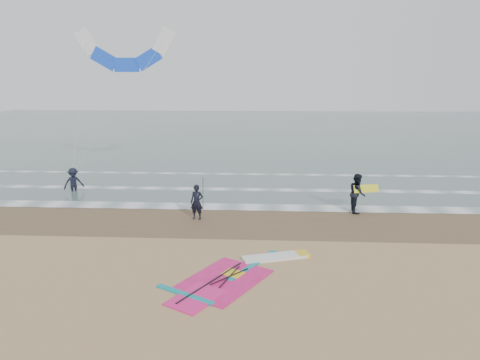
# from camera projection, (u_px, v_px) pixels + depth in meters

# --- Properties ---
(ground) EXTENTS (120.00, 120.00, 0.00)m
(ground) POSITION_uv_depth(u_px,v_px,m) (245.00, 277.00, 14.28)
(ground) COLOR tan
(ground) RESTS_ON ground
(sea_water) EXTENTS (120.00, 80.00, 0.02)m
(sea_water) POSITION_uv_depth(u_px,v_px,m) (260.00, 129.00, 61.02)
(sea_water) COLOR #47605E
(sea_water) RESTS_ON ground
(wet_sand_band) EXTENTS (120.00, 5.00, 0.01)m
(wet_sand_band) POSITION_uv_depth(u_px,v_px,m) (250.00, 221.00, 20.12)
(wet_sand_band) COLOR brown
(wet_sand_band) RESTS_ON ground
(foam_waterline) EXTENTS (120.00, 9.15, 0.02)m
(foam_waterline) POSITION_uv_depth(u_px,v_px,m) (253.00, 196.00, 24.44)
(foam_waterline) COLOR white
(foam_waterline) RESTS_ON ground
(windsurf_rig) EXTENTS (5.16, 4.89, 0.12)m
(windsurf_rig) POSITION_uv_depth(u_px,v_px,m) (240.00, 274.00, 14.47)
(windsurf_rig) COLOR white
(windsurf_rig) RESTS_ON ground
(person_standing) EXTENTS (0.67, 0.49, 1.68)m
(person_standing) POSITION_uv_depth(u_px,v_px,m) (197.00, 202.00, 20.21)
(person_standing) COLOR black
(person_standing) RESTS_ON ground
(person_walking) EXTENTS (0.77, 0.98, 1.97)m
(person_walking) POSITION_uv_depth(u_px,v_px,m) (357.00, 193.00, 21.29)
(person_walking) COLOR black
(person_walking) RESTS_ON ground
(person_wading) EXTENTS (1.33, 1.23, 1.80)m
(person_wading) POSITION_uv_depth(u_px,v_px,m) (73.00, 177.00, 25.33)
(person_wading) COLOR black
(person_wading) RESTS_ON ground
(held_pole) EXTENTS (0.17, 0.86, 1.82)m
(held_pole) POSITION_uv_depth(u_px,v_px,m) (203.00, 194.00, 20.11)
(held_pole) COLOR black
(held_pole) RESTS_ON ground
(carried_kiteboard) EXTENTS (1.30, 0.51, 0.39)m
(carried_kiteboard) POSITION_uv_depth(u_px,v_px,m) (366.00, 189.00, 21.11)
(carried_kiteboard) COLOR yellow
(carried_kiteboard) RESTS_ON ground
(surf_kite) EXTENTS (6.66, 4.24, 8.68)m
(surf_kite) POSITION_uv_depth(u_px,v_px,m) (126.00, 53.00, 27.62)
(surf_kite) COLOR white
(surf_kite) RESTS_ON ground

